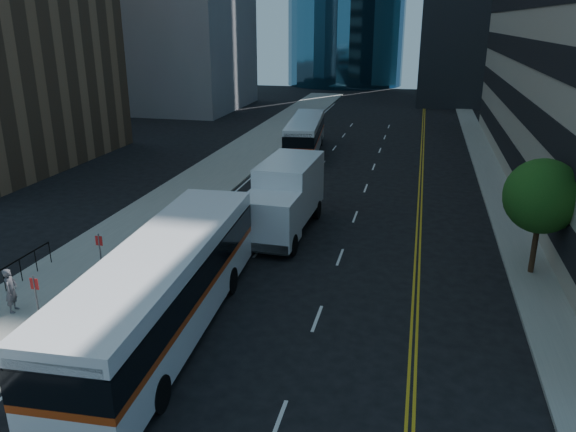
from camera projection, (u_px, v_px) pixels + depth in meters
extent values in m
plane|color=black|center=(292.00, 345.00, 19.50)|extent=(160.00, 160.00, 0.00)
cube|color=gray|center=(234.00, 161.00, 44.73)|extent=(5.00, 90.00, 0.15)
cube|color=gray|center=(491.00, 176.00, 40.49)|extent=(2.00, 90.00, 0.15)
cylinder|color=#332114|center=(534.00, 249.00, 24.48)|extent=(0.24, 0.24, 2.20)
sphere|color=#134012|center=(542.00, 196.00, 23.69)|extent=(3.20, 3.20, 3.20)
cube|color=white|center=(167.00, 309.00, 19.84)|extent=(3.60, 13.45, 1.22)
cube|color=#BE3C11|center=(165.00, 291.00, 19.60)|extent=(3.62, 13.47, 0.24)
cube|color=black|center=(164.00, 275.00, 19.40)|extent=(3.62, 13.47, 1.00)
cube|color=white|center=(162.00, 253.00, 19.13)|extent=(3.60, 13.45, 0.55)
cylinder|color=black|center=(74.00, 384.00, 16.50)|extent=(0.39, 1.13, 1.11)
cylinder|color=black|center=(159.00, 394.00, 16.05)|extent=(0.39, 1.13, 1.11)
cylinder|color=black|center=(170.00, 276.00, 23.51)|extent=(0.39, 1.13, 1.11)
cylinder|color=black|center=(230.00, 280.00, 23.06)|extent=(0.39, 1.13, 1.11)
cube|color=white|center=(305.00, 143.00, 47.74)|extent=(3.57, 11.37, 1.02)
cube|color=red|center=(305.00, 136.00, 47.54)|extent=(3.59, 11.39, 0.20)
cube|color=black|center=(305.00, 130.00, 47.37)|extent=(3.59, 11.39, 0.84)
cube|color=white|center=(305.00, 122.00, 47.14)|extent=(3.57, 11.37, 0.47)
cylinder|color=black|center=(287.00, 156.00, 44.85)|extent=(0.37, 0.96, 0.93)
cylinder|color=black|center=(315.00, 156.00, 44.59)|extent=(0.37, 0.96, 0.93)
cylinder|color=black|center=(296.00, 140.00, 50.78)|extent=(0.37, 0.96, 0.93)
cylinder|color=black|center=(320.00, 140.00, 50.52)|extent=(0.37, 0.96, 0.93)
cube|color=white|center=(269.00, 220.00, 26.93)|extent=(2.71, 2.50, 2.31)
cube|color=black|center=(263.00, 219.00, 25.84)|extent=(2.44, 0.14, 1.21)
cube|color=white|center=(290.00, 186.00, 30.22)|extent=(2.80, 5.35, 2.86)
cube|color=black|center=(284.00, 222.00, 29.66)|extent=(2.26, 7.31, 0.27)
cylinder|color=black|center=(245.00, 240.00, 27.38)|extent=(0.34, 1.06, 1.05)
cylinder|color=black|center=(292.00, 245.00, 26.79)|extent=(0.34, 1.06, 1.05)
cylinder|color=black|center=(276.00, 206.00, 32.39)|extent=(0.34, 1.06, 1.05)
cylinder|color=black|center=(317.00, 210.00, 31.80)|extent=(0.34, 1.06, 1.05)
imported|color=#504F56|center=(11.00, 290.00, 21.20)|extent=(0.56, 0.72, 1.75)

